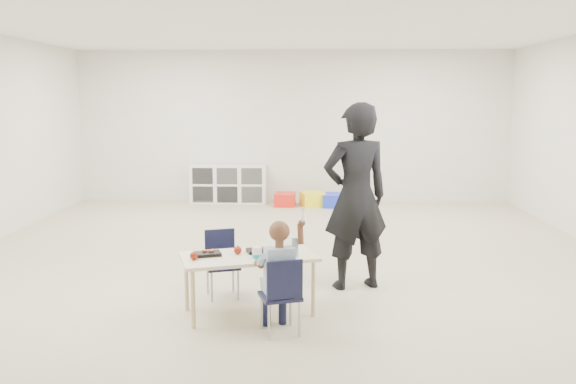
{
  "coord_description": "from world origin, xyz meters",
  "views": [
    {
      "loc": [
        0.27,
        -6.87,
        1.92
      ],
      "look_at": [
        0.04,
        0.08,
        0.85
      ],
      "focal_mm": 38.0,
      "sensor_mm": 36.0,
      "label": 1
    }
  ],
  "objects_px": {
    "child": "(280,273)",
    "cubby_shelf": "(229,184)",
    "chair_near": "(280,295)",
    "adult": "(356,197)",
    "table": "(249,284)"
  },
  "relations": [
    {
      "from": "chair_near",
      "to": "cubby_shelf",
      "type": "relative_size",
      "value": 0.46
    },
    {
      "from": "child",
      "to": "cubby_shelf",
      "type": "height_order",
      "value": "child"
    },
    {
      "from": "table",
      "to": "adult",
      "type": "xyz_separation_m",
      "value": [
        1.01,
        0.81,
        0.67
      ]
    },
    {
      "from": "child",
      "to": "adult",
      "type": "bearing_deg",
      "value": 42.7
    },
    {
      "from": "adult",
      "to": "table",
      "type": "bearing_deg",
      "value": 20.45
    },
    {
      "from": "child",
      "to": "cubby_shelf",
      "type": "relative_size",
      "value": 0.73
    },
    {
      "from": "adult",
      "to": "cubby_shelf",
      "type": "bearing_deg",
      "value": -87.21
    },
    {
      "from": "chair_near",
      "to": "table",
      "type": "bearing_deg",
      "value": 106.24
    },
    {
      "from": "child",
      "to": "cubby_shelf",
      "type": "bearing_deg",
      "value": 83.29
    },
    {
      "from": "cubby_shelf",
      "to": "adult",
      "type": "height_order",
      "value": "adult"
    },
    {
      "from": "child",
      "to": "cubby_shelf",
      "type": "xyz_separation_m",
      "value": [
        -1.25,
        6.34,
        -0.16
      ]
    },
    {
      "from": "chair_near",
      "to": "adult",
      "type": "distance_m",
      "value": 1.56
    },
    {
      "from": "table",
      "to": "chair_near",
      "type": "xyz_separation_m",
      "value": [
        0.3,
        -0.44,
        0.05
      ]
    },
    {
      "from": "chair_near",
      "to": "cubby_shelf",
      "type": "height_order",
      "value": "cubby_shelf"
    },
    {
      "from": "child",
      "to": "cubby_shelf",
      "type": "distance_m",
      "value": 6.46
    }
  ]
}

